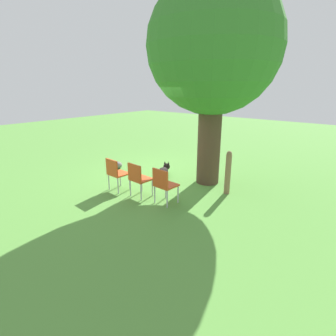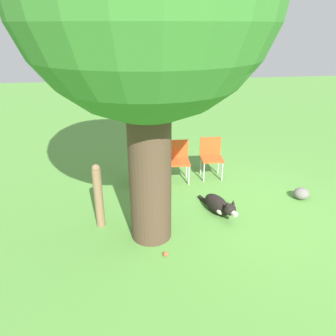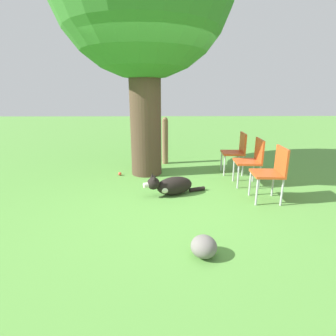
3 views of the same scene
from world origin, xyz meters
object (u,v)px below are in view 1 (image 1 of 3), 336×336
object	(u,v)px
red_chair_0	(116,172)
red_chair_2	(164,183)
tennis_ball	(212,175)
dog	(163,172)
fence_post	(228,172)
oak_tree	(214,49)
red_chair_1	(139,177)

from	to	relation	value
red_chair_0	red_chair_2	xyz separation A→B (m)	(-0.15, 1.43, 0.00)
red_chair_0	tennis_ball	distance (m)	2.86
dog	fence_post	world-z (taller)	fence_post
fence_post	red_chair_0	distance (m)	2.74
oak_tree	red_chair_0	size ratio (longest dim) A/B	6.03
oak_tree	dog	distance (m)	3.45
red_chair_0	red_chair_1	xyz separation A→B (m)	(-0.07, 0.71, 0.00)
dog	red_chair_2	xyz separation A→B (m)	(1.36, 1.18, 0.33)
fence_post	red_chair_1	xyz separation A→B (m)	(1.51, -1.52, -0.05)
oak_tree	red_chair_2	xyz separation A→B (m)	(1.82, -0.02, -2.87)
tennis_ball	dog	bearing A→B (deg)	-46.82
red_chair_1	tennis_ball	world-z (taller)	red_chair_1
dog	tennis_ball	size ratio (longest dim) A/B	15.03
fence_post	dog	bearing A→B (deg)	-87.80
red_chair_1	red_chair_2	world-z (taller)	same
tennis_ball	oak_tree	bearing A→B (deg)	15.11
dog	red_chair_0	world-z (taller)	red_chair_0
red_chair_1	oak_tree	bearing A→B (deg)	-18.02
oak_tree	fence_post	bearing A→B (deg)	63.84
fence_post	red_chair_2	xyz separation A→B (m)	(1.43, -0.81, -0.05)
dog	fence_post	distance (m)	2.02
oak_tree	fence_post	xyz separation A→B (m)	(0.38, 0.78, -2.82)
oak_tree	dog	size ratio (longest dim) A/B	4.91
red_chair_0	fence_post	bearing A→B (deg)	-51.39
dog	red_chair_1	size ratio (longest dim) A/B	1.23
fence_post	tennis_ball	world-z (taller)	fence_post
oak_tree	tennis_ball	world-z (taller)	oak_tree
dog	red_chair_0	size ratio (longest dim) A/B	1.23
red_chair_1	dog	bearing A→B (deg)	21.19
red_chair_1	tennis_ball	xyz separation A→B (m)	(-2.42, 0.60, -0.45)
red_chair_0	red_chair_1	size ratio (longest dim) A/B	1.00
oak_tree	tennis_ball	distance (m)	3.37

